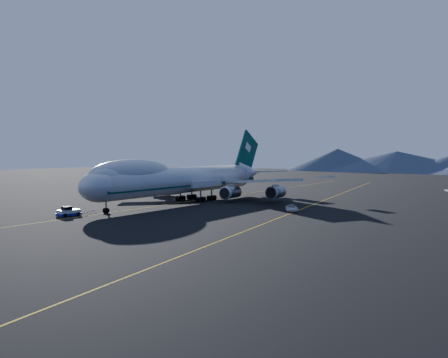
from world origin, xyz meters
The scene contains 6 objects.
ground centered at (0.00, 0.00, 0.00)m, with size 500.00×500.00×0.00m, color black.
taxiway_line_main centered at (0.00, 0.00, 0.01)m, with size 0.25×220.00×0.01m, color #E9B50D.
taxiway_line_side centered at (30.00, 10.00, 0.01)m, with size 0.25×200.00×0.01m, color #E9B50D.
boeing_747 centered at (0.00, 0.03, 5.81)m, with size 59.62×72.43×19.37m.
pushback_tug centered at (-3.00, -33.58, 0.61)m, with size 3.15×4.76×1.93m.
service_van centered at (31.23, -3.66, 0.70)m, with size 2.34×5.07×1.41m, color silver.
Camera 1 is at (74.73, -100.03, 12.45)m, focal length 40.00 mm.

